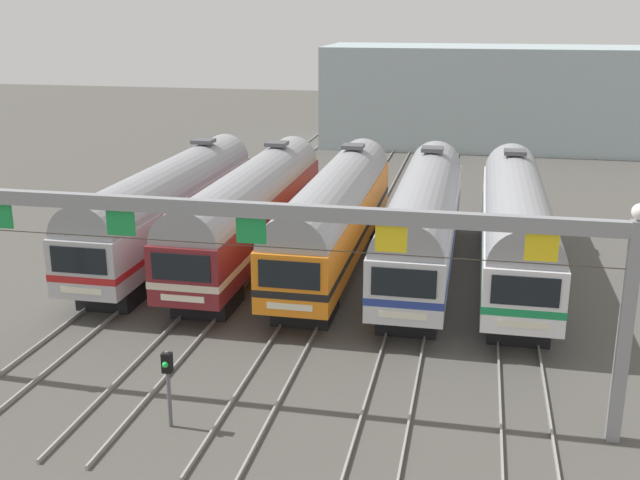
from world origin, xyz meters
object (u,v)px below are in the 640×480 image
(catenary_gantry, at_px, (251,243))
(commuter_train_maroon, at_px, (251,208))
(commuter_train_stainless, at_px, (170,204))
(commuter_train_silver, at_px, (423,217))
(yard_signal_mast, at_px, (168,374))
(commuter_train_orange, at_px, (335,212))
(commuter_train_white, at_px, (516,222))

(catenary_gantry, bearing_deg, commuter_train_maroon, 106.93)
(commuter_train_stainless, height_order, commuter_train_maroon, same)
(commuter_train_stainless, height_order, commuter_train_silver, same)
(commuter_train_silver, height_order, catenary_gantry, catenary_gantry)
(catenary_gantry, xyz_separation_m, yard_signal_mast, (-2.05, -1.90, -3.55))
(commuter_train_orange, distance_m, yard_signal_mast, 15.56)
(commuter_train_maroon, relative_size, yard_signal_mast, 7.47)
(commuter_train_stainless, distance_m, commuter_train_maroon, 4.11)
(commuter_train_silver, height_order, commuter_train_white, same)
(commuter_train_orange, xyz_separation_m, commuter_train_silver, (4.11, 0.00, 0.00))
(commuter_train_silver, bearing_deg, commuter_train_orange, 180.00)
(commuter_train_orange, bearing_deg, commuter_train_maroon, 180.00)
(commuter_train_orange, relative_size, commuter_train_silver, 1.00)
(commuter_train_silver, distance_m, catenary_gantry, 14.34)
(commuter_train_orange, xyz_separation_m, commuter_train_white, (8.22, 0.00, 0.00))
(commuter_train_stainless, bearing_deg, commuter_train_silver, 0.00)
(commuter_train_maroon, height_order, commuter_train_white, same)
(commuter_train_maroon, distance_m, yard_signal_mast, 15.56)
(commuter_train_stainless, relative_size, catenary_gantry, 0.83)
(commuter_train_silver, xyz_separation_m, catenary_gantry, (-4.11, -13.50, 2.56))
(commuter_train_stainless, distance_m, catenary_gantry, 16.01)
(commuter_train_maroon, bearing_deg, catenary_gantry, -73.07)
(commuter_train_silver, height_order, yard_signal_mast, commuter_train_silver)
(commuter_train_silver, distance_m, commuter_train_white, 4.11)
(yard_signal_mast, bearing_deg, commuter_train_orange, 82.40)
(commuter_train_silver, distance_m, yard_signal_mast, 16.61)
(commuter_train_stainless, height_order, commuter_train_white, same)
(commuter_train_silver, xyz_separation_m, commuter_train_white, (4.11, 0.00, 0.00))
(commuter_train_maroon, height_order, commuter_train_silver, same)
(commuter_train_maroon, bearing_deg, yard_signal_mast, -82.40)
(commuter_train_stainless, distance_m, commuter_train_white, 16.44)
(commuter_train_white, bearing_deg, catenary_gantry, -121.33)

